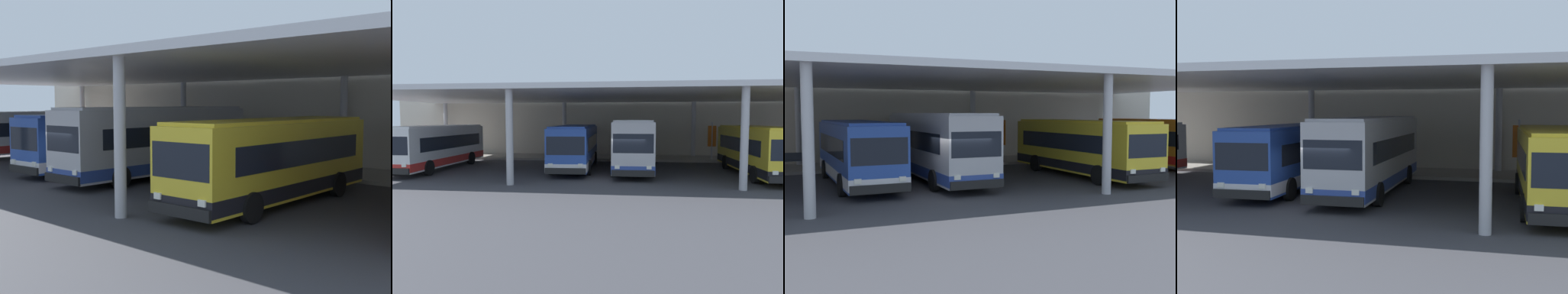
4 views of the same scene
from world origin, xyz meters
TOP-DOWN VIEW (x-y plane):
  - ground_plane at (0.00, 0.00)m, footprint 200.00×200.00m
  - platform_kerb at (0.00, 11.75)m, footprint 42.00×4.50m
  - station_building_facade at (0.00, 15.00)m, footprint 48.00×1.60m
  - canopy_shelter at (0.00, 5.50)m, footprint 40.00×17.00m
  - bus_nearest_bay at (-13.71, 3.30)m, footprint 2.78×10.55m
  - bus_second_bay at (-3.63, 4.61)m, footprint 3.02×10.62m
  - bus_middle_bay at (0.49, 4.57)m, footprint 2.84×11.36m
  - bus_far_bay at (8.56, 2.90)m, footprint 2.87×10.58m
  - bench_waiting at (-6.52, 11.82)m, footprint 1.80×0.45m
  - trash_bin at (-4.27, 11.54)m, footprint 0.52×0.52m
  - banner_sign at (7.34, 10.94)m, footprint 0.70×0.12m

SIDE VIEW (x-z plane):
  - ground_plane at x=0.00m, z-range 0.00..0.00m
  - platform_kerb at x=0.00m, z-range 0.00..0.18m
  - bench_waiting at x=-6.52m, z-range 0.20..1.12m
  - trash_bin at x=-4.27m, z-range 0.19..1.17m
  - bus_nearest_bay at x=-13.71m, z-range 0.07..3.24m
  - bus_second_bay at x=-3.63m, z-range 0.07..3.24m
  - bus_far_bay at x=8.56m, z-range 0.07..3.24m
  - bus_middle_bay at x=0.49m, z-range 0.06..3.63m
  - banner_sign at x=7.34m, z-range 0.38..3.58m
  - station_building_facade at x=0.00m, z-range 0.00..6.58m
  - canopy_shelter at x=0.00m, z-range 2.54..8.09m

